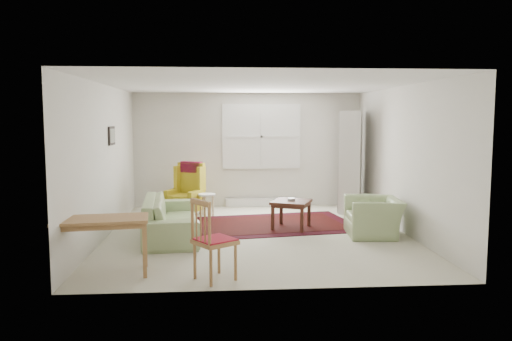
{
  "coord_description": "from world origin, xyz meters",
  "views": [
    {
      "loc": [
        -0.63,
        -8.25,
        1.95
      ],
      "look_at": [
        0.0,
        0.3,
        1.05
      ],
      "focal_mm": 35.0,
      "sensor_mm": 36.0,
      "label": 1
    }
  ],
  "objects": [
    {
      "name": "stool",
      "position": [
        -0.89,
        1.58,
        0.23
      ],
      "size": [
        0.4,
        0.4,
        0.46
      ],
      "primitive_type": null,
      "rotation": [
        0.0,
        0.0,
        0.19
      ],
      "color": "white",
      "rests_on": "ground"
    },
    {
      "name": "room",
      "position": [
        0.02,
        0.21,
        1.26
      ],
      "size": [
        5.04,
        5.54,
        2.51
      ],
      "color": "beige",
      "rests_on": "ground"
    },
    {
      "name": "sofa",
      "position": [
        -1.44,
        -0.04,
        0.44
      ],
      "size": [
        1.05,
        2.26,
        0.88
      ],
      "primitive_type": "imported",
      "rotation": [
        0.0,
        0.0,
        1.66
      ],
      "color": "#91A66E",
      "rests_on": "ground"
    },
    {
      "name": "armchair",
      "position": [
        1.92,
        -0.24,
        0.38
      ],
      "size": [
        0.93,
        1.04,
        0.76
      ],
      "primitive_type": "imported",
      "rotation": [
        0.0,
        0.0,
        -1.66
      ],
      "color": "#91A66E",
      "rests_on": "ground"
    },
    {
      "name": "rug",
      "position": [
        0.29,
        0.72,
        0.02
      ],
      "size": [
        3.31,
        2.4,
        0.03
      ],
      "primitive_type": null,
      "rotation": [
        0.0,
        0.0,
        0.15
      ],
      "color": "black",
      "rests_on": "ground"
    },
    {
      "name": "desk",
      "position": [
        -2.1,
        -2.05,
        0.36
      ],
      "size": [
        1.2,
        0.71,
        0.72
      ],
      "primitive_type": null,
      "rotation": [
        0.0,
        0.0,
        0.13
      ],
      "color": "#A27241",
      "rests_on": "ground"
    },
    {
      "name": "cabinet",
      "position": [
        2.1,
        1.93,
        1.05
      ],
      "size": [
        0.68,
        0.93,
        2.1
      ],
      "primitive_type": null,
      "rotation": [
        0.0,
        0.0,
        -0.31
      ],
      "color": "silver",
      "rests_on": "ground"
    },
    {
      "name": "desk_chair",
      "position": [
        -0.69,
        -2.35,
        0.5
      ],
      "size": [
        0.61,
        0.61,
        1.0
      ],
      "primitive_type": null,
      "rotation": [
        0.0,
        0.0,
        2.17
      ],
      "color": "#A27241",
      "rests_on": "ground"
    },
    {
      "name": "wingback_chair",
      "position": [
        -1.33,
        1.78,
        0.53
      ],
      "size": [
        0.84,
        0.86,
        1.07
      ],
      "primitive_type": null,
      "rotation": [
        0.0,
        0.0,
        -0.46
      ],
      "color": "#B4A01B",
      "rests_on": "ground"
    },
    {
      "name": "coffee_table",
      "position": [
        0.63,
        0.36,
        0.26
      ],
      "size": [
        0.82,
        0.82,
        0.51
      ],
      "primitive_type": null,
      "rotation": [
        0.0,
        0.0,
        -0.41
      ],
      "color": "#431E14",
      "rests_on": "ground"
    }
  ]
}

